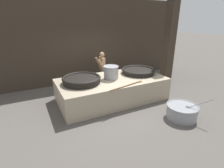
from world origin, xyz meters
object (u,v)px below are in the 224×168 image
giant_wok_near (82,80)px  giant_wok_far (138,71)px  prep_bowl_vegetables (182,111)px  stock_pot (111,72)px  cook (102,68)px

giant_wok_near → giant_wok_far: giant_wok_near is taller
giant_wok_far → prep_bowl_vegetables: (0.05, -2.25, -0.66)m
stock_pot → giant_wok_far: bearing=4.7°
stock_pot → cook: (0.24, 1.32, -0.21)m
giant_wok_near → prep_bowl_vegetables: bearing=-43.1°
cook → prep_bowl_vegetables: size_ratio=1.41×
giant_wok_near → prep_bowl_vegetables: size_ratio=1.20×
giant_wok_far → stock_pot: 1.25m
giant_wok_far → prep_bowl_vegetables: giant_wok_far is taller
stock_pot → cook: 1.36m
giant_wok_far → prep_bowl_vegetables: size_ratio=1.21×
giant_wok_near → cook: size_ratio=0.85×
cook → prep_bowl_vegetables: bearing=114.0°
giant_wok_near → prep_bowl_vegetables: 3.29m
stock_pot → prep_bowl_vegetables: size_ratio=0.51×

